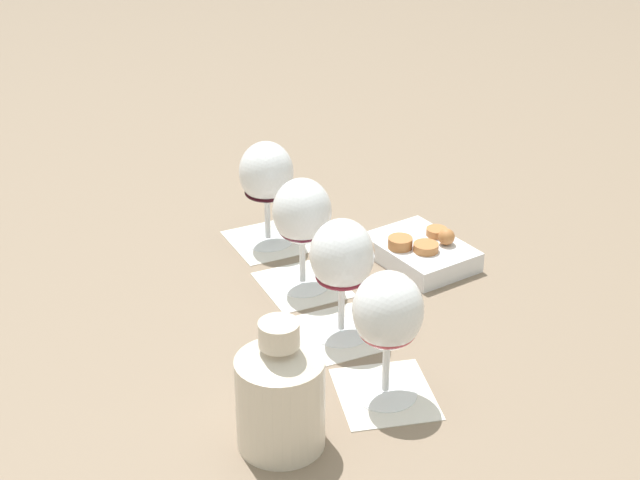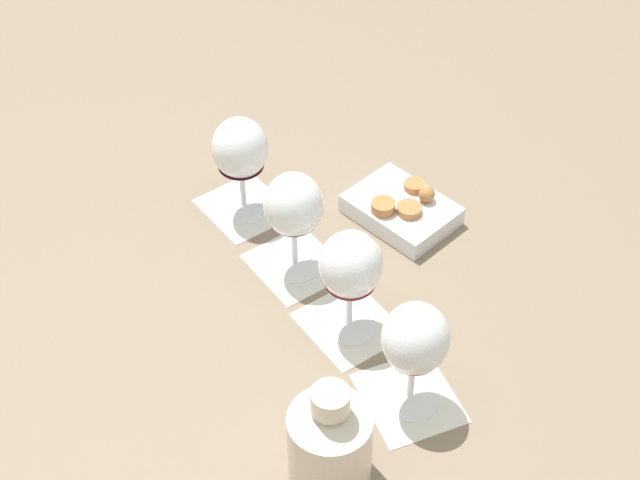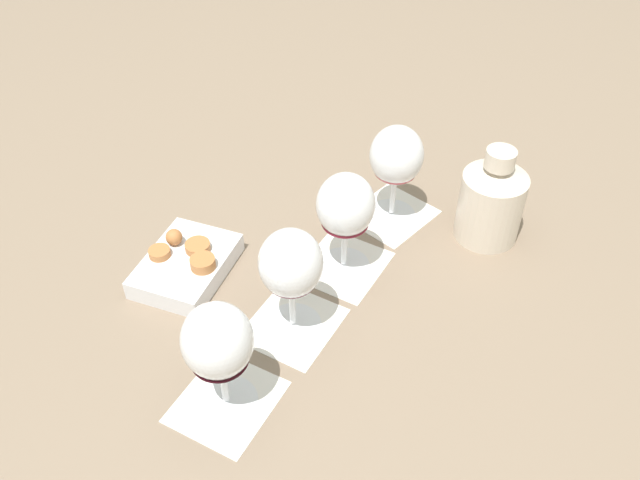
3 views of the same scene
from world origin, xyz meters
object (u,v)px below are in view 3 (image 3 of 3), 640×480
Objects in this scene: wine_glass_1 at (346,210)px; wine_glass_2 at (291,268)px; wine_glass_0 at (396,160)px; wine_glass_3 at (218,346)px; ceramic_vase at (492,200)px; snack_dish at (186,264)px.

wine_glass_2 is at bearing -15.67° from wine_glass_1.
wine_glass_0 is 1.00× the size of wine_glass_3.
wine_glass_2 is 0.33m from ceramic_vase.
wine_glass_1 and wine_glass_2 have the same top height.
wine_glass_2 is 1.00× the size of snack_dish.
wine_glass_2 is (0.12, -0.03, -0.00)m from wine_glass_1.
wine_glass_1 is at bearing -55.79° from ceramic_vase.
snack_dish is at bearing -144.16° from wine_glass_3.
wine_glass_1 is at bearing 164.33° from wine_glass_2.
wine_glass_0 is at bearing 163.19° from wine_glass_2.
wine_glass_3 is at bearing -15.78° from wine_glass_1.
ceramic_vase is at bearing 117.06° from snack_dish.
wine_glass_2 is at bearing -41.24° from ceramic_vase.
wine_glass_0 is 1.00× the size of snack_dish.
wine_glass_0 is 0.15m from ceramic_vase.
snack_dish is at bearing -62.94° from ceramic_vase.
wine_glass_2 is at bearing -16.81° from wine_glass_0.
wine_glass_3 is 0.24m from snack_dish.
wine_glass_0 and wine_glass_2 have the same top height.
wine_glass_3 is at bearing -15.88° from wine_glass_2.
ceramic_vase is (-0.25, 0.22, -0.04)m from wine_glass_2.
wine_glass_3 is at bearing -33.83° from ceramic_vase.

